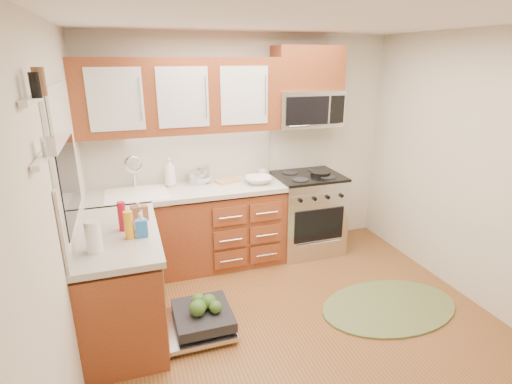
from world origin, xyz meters
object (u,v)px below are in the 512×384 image
object	(u,v)px
rug	(389,307)
paper_towel_roll	(93,237)
dishwasher	(199,320)
cup	(263,172)
bowl_a	(258,180)
sink	(138,206)
bowl_b	(201,180)
cutting_board	(227,181)
upper_cabinets	(180,96)
microwave	(307,108)
range	(307,213)
skillet	(320,173)
stock_pot	(197,178)

from	to	relation	value
rug	paper_towel_roll	distance (m)	2.70
dishwasher	paper_towel_roll	xyz separation A→B (m)	(-0.72, -0.10, 0.94)
cup	rug	bearing A→B (deg)	-65.68
rug	bowl_a	bearing A→B (deg)	122.92
sink	bowl_b	size ratio (longest dim) A/B	2.57
cutting_board	bowl_a	xyz separation A→B (m)	(0.31, -0.16, 0.03)
sink	rug	world-z (taller)	sink
bowl_b	upper_cabinets	bearing A→B (deg)	-171.98
bowl_a	upper_cabinets	bearing A→B (deg)	166.64
dishwasher	rug	world-z (taller)	dishwasher
upper_cabinets	microwave	bearing A→B (deg)	-1.02
range	cup	size ratio (longest dim) A/B	8.83
microwave	upper_cabinets	bearing A→B (deg)	178.98
skillet	paper_towel_roll	distance (m)	2.66
dishwasher	cutting_board	distance (m)	1.62
upper_cabinets	dishwasher	xyz separation A→B (m)	(-0.13, -1.27, -1.77)
paper_towel_roll	bowl_b	world-z (taller)	paper_towel_roll
stock_pot	paper_towel_roll	xyz separation A→B (m)	(-1.00, -1.40, 0.06)
microwave	cup	world-z (taller)	microwave
range	rug	distance (m)	1.46
microwave	skillet	world-z (taller)	microwave
cutting_board	upper_cabinets	bearing A→B (deg)	176.90
bowl_b	cup	size ratio (longest dim) A/B	2.24
cutting_board	bowl_b	bearing A→B (deg)	170.01
cutting_board	paper_towel_roll	bearing A→B (deg)	-134.44
upper_cabinets	sink	world-z (taller)	upper_cabinets
range	sink	bearing A→B (deg)	-179.70
rug	paper_towel_roll	world-z (taller)	paper_towel_roll
stock_pot	bowl_a	bearing A→B (deg)	-18.10
range	sink	size ratio (longest dim) A/B	1.53
stock_pot	sink	bearing A→B (deg)	-164.75
microwave	bowl_a	xyz separation A→B (m)	(-0.63, -0.16, -0.74)
upper_cabinets	skillet	size ratio (longest dim) A/B	8.96
bowl_a	cup	world-z (taller)	cup
skillet	paper_towel_roll	bearing A→B (deg)	-153.85
stock_pot	cup	world-z (taller)	stock_pot
dishwasher	bowl_a	bearing A→B (deg)	50.20
upper_cabinets	bowl_b	size ratio (longest dim) A/B	8.49
stock_pot	bowl_b	distance (m)	0.05
dishwasher	skillet	xyz separation A→B (m)	(1.66, 1.08, 0.87)
cutting_board	paper_towel_roll	xyz separation A→B (m)	(-1.32, -1.35, 0.11)
upper_cabinets	dishwasher	world-z (taller)	upper_cabinets
stock_pot	cup	bearing A→B (deg)	3.66
dishwasher	stock_pot	distance (m)	1.60
paper_towel_roll	bowl_a	size ratio (longest dim) A/B	0.82
range	cup	xyz separation A→B (m)	(-0.49, 0.22, 0.49)
rug	skillet	size ratio (longest dim) A/B	5.83
upper_cabinets	bowl_a	xyz separation A→B (m)	(0.77, -0.18, -0.91)
cup	dishwasher	bearing A→B (deg)	-127.93
sink	paper_towel_roll	size ratio (longest dim) A/B	2.60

